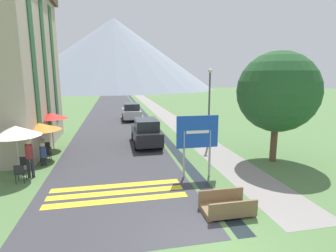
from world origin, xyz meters
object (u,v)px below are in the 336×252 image
at_px(cafe_chair_middle, 46,153).
at_px(streetlamp, 209,101).
at_px(person_seated_far, 43,153).
at_px(cafe_umbrella_front_white, 16,131).
at_px(cafe_chair_near_left, 25,163).
at_px(cafe_chair_far_left, 40,147).
at_px(person_seated_near, 42,145).
at_px(cafe_umbrella_middle_orange, 39,127).
at_px(cafe_chair_far_right, 47,147).
at_px(parked_car_near, 146,132).
at_px(tree_by_path, 278,92).
at_px(footbridge, 227,207).
at_px(cafe_chair_nearest, 20,172).
at_px(cafe_umbrella_rear_red, 51,116).
at_px(parked_car_far, 131,112).
at_px(road_sign, 197,137).
at_px(person_standing_terrace, 29,156).

distance_m(cafe_chair_middle, streetlamp, 10.44).
bearing_deg(person_seated_far, cafe_umbrella_front_white, -112.37).
relative_size(cafe_chair_near_left, streetlamp, 0.16).
bearing_deg(cafe_chair_middle, cafe_chair_far_left, 90.41).
bearing_deg(person_seated_near, streetlamp, 3.39).
relative_size(cafe_chair_far_left, cafe_umbrella_middle_orange, 0.37).
height_order(cafe_chair_far_right, cafe_chair_near_left, same).
height_order(parked_car_near, tree_by_path, tree_by_path).
distance_m(footbridge, cafe_chair_far_left, 11.72).
distance_m(cafe_chair_nearest, cafe_umbrella_rear_red, 5.93).
bearing_deg(parked_car_far, tree_by_path, -66.65).
relative_size(road_sign, tree_by_path, 0.48).
height_order(cafe_chair_middle, cafe_umbrella_front_white, cafe_umbrella_front_white).
bearing_deg(parked_car_near, streetlamp, -13.30).
bearing_deg(tree_by_path, parked_car_far, 113.35).
distance_m(cafe_chair_near_left, person_seated_near, 2.57).
distance_m(footbridge, parked_car_far, 20.62).
distance_m(parked_car_near, cafe_chair_middle, 6.41).
bearing_deg(footbridge, streetlamp, 73.79).
xyz_separation_m(road_sign, cafe_chair_near_left, (-8.07, 2.16, -1.41)).
height_order(parked_car_near, parked_car_far, same).
height_order(cafe_chair_far_right, person_seated_near, person_seated_near).
distance_m(cafe_umbrella_rear_red, streetlamp, 10.32).
distance_m(cafe_chair_middle, cafe_umbrella_middle_orange, 1.52).
bearing_deg(cafe_umbrella_rear_red, cafe_umbrella_middle_orange, -93.69).
relative_size(footbridge, cafe_chair_near_left, 2.00).
height_order(road_sign, footbridge, road_sign).
distance_m(footbridge, cafe_umbrella_front_white, 9.69).
relative_size(footbridge, streetlamp, 0.33).
distance_m(footbridge, cafe_chair_far_right, 11.39).
xyz_separation_m(parked_car_near, streetlamp, (4.15, -0.98, 2.15)).
xyz_separation_m(cafe_chair_far_right, cafe_chair_far_left, (-0.41, 0.06, 0.00)).
xyz_separation_m(cafe_chair_far_right, cafe_umbrella_middle_orange, (-0.11, -0.75, 1.40)).
relative_size(footbridge, parked_car_near, 0.40).
distance_m(road_sign, cafe_chair_near_left, 8.48).
xyz_separation_m(parked_car_near, cafe_chair_far_left, (-6.51, -1.28, -0.40)).
height_order(cafe_chair_far_left, cafe_umbrella_rear_red, cafe_umbrella_rear_red).
bearing_deg(person_seated_far, footbridge, -41.16).
bearing_deg(cafe_umbrella_front_white, person_seated_far, 67.63).
xyz_separation_m(footbridge, cafe_umbrella_middle_orange, (-7.81, 7.64, 1.69)).
relative_size(person_standing_terrace, tree_by_path, 0.30).
distance_m(parked_car_near, cafe_chair_nearest, 8.34).
bearing_deg(person_seated_far, streetlamp, 12.66).
xyz_separation_m(cafe_umbrella_middle_orange, person_seated_far, (0.36, -1.13, -1.23)).
distance_m(cafe_chair_near_left, cafe_chair_middle, 1.69).
bearing_deg(person_standing_terrace, streetlamp, 21.16).
distance_m(cafe_chair_middle, person_seated_near, 1.10).
distance_m(cafe_chair_nearest, cafe_chair_middle, 2.93).
height_order(parked_car_far, cafe_chair_middle, parked_car_far).
bearing_deg(person_seated_far, person_standing_terrace, -95.15).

